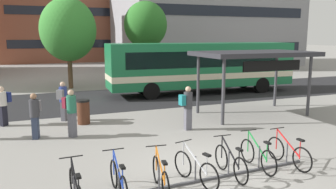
% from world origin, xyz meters
% --- Properties ---
extents(ground, '(200.00, 200.00, 0.00)m').
position_xyz_m(ground, '(0.00, 0.00, 0.00)').
color(ground, gray).
extents(bus_lane_asphalt, '(80.00, 7.20, 0.01)m').
position_xyz_m(bus_lane_asphalt, '(0.00, 11.38, 0.00)').
color(bus_lane_asphalt, '#232326').
rests_on(bus_lane_asphalt, ground).
extents(city_bus, '(12.14, 3.21, 3.20)m').
position_xyz_m(city_bus, '(5.58, 11.38, 1.78)').
color(city_bus, '#196B3D').
rests_on(city_bus, ground).
extents(bike_rack, '(6.92, 0.35, 0.70)m').
position_xyz_m(bike_rack, '(-0.88, -0.68, 0.09)').
color(bike_rack, '#47474C').
rests_on(bike_rack, ground).
extents(parked_bicycle_blue_1, '(0.52, 1.72, 0.99)m').
position_xyz_m(parked_bicycle_blue_1, '(-2.85, -0.72, 0.38)').
color(parked_bicycle_blue_1, black).
rests_on(parked_bicycle_blue_1, ground).
extents(parked_bicycle_orange_2, '(0.52, 1.71, 0.99)m').
position_xyz_m(parked_bicycle_orange_2, '(-1.86, -0.83, 0.38)').
color(parked_bicycle_orange_2, black).
rests_on(parked_bicycle_orange_2, ground).
extents(parked_bicycle_silver_3, '(0.60, 1.69, 0.99)m').
position_xyz_m(parked_bicycle_silver_3, '(-0.90, -0.73, 0.38)').
color(parked_bicycle_silver_3, black).
rests_on(parked_bicycle_silver_3, ground).
extents(parked_bicycle_black_4, '(0.52, 1.72, 0.99)m').
position_xyz_m(parked_bicycle_black_4, '(0.15, -0.68, 0.38)').
color(parked_bicycle_black_4, black).
rests_on(parked_bicycle_black_4, ground).
extents(parked_bicycle_green_5, '(0.52, 1.72, 0.99)m').
position_xyz_m(parked_bicycle_green_5, '(1.13, -0.50, 0.38)').
color(parked_bicycle_green_5, black).
rests_on(parked_bicycle_green_5, ground).
extents(parked_bicycle_red_6, '(0.52, 1.72, 0.99)m').
position_xyz_m(parked_bicycle_red_6, '(2.08, -0.64, 0.38)').
color(parked_bicycle_red_6, black).
rests_on(parked_bicycle_red_6, ground).
extents(transit_shelter, '(5.33, 3.19, 2.95)m').
position_xyz_m(transit_shelter, '(4.95, 5.10, 2.75)').
color(transit_shelter, '#38383D').
rests_on(transit_shelter, ground).
extents(commuter_maroon_pack_0, '(0.55, 0.60, 1.76)m').
position_xyz_m(commuter_maroon_pack_0, '(-3.34, 4.52, 1.02)').
color(commuter_maroon_pack_0, '#565660').
rests_on(commuter_maroon_pack_0, ground).
extents(commuter_teal_pack_1, '(0.55, 0.37, 1.73)m').
position_xyz_m(commuter_teal_pack_1, '(0.98, 3.82, 1.00)').
color(commuter_teal_pack_1, '#565660').
rests_on(commuter_teal_pack_1, ground).
extents(commuter_navy_pack_2, '(0.59, 0.58, 1.64)m').
position_xyz_m(commuter_navy_pack_2, '(-5.75, 7.16, 0.95)').
color(commuter_navy_pack_2, black).
rests_on(commuter_navy_pack_2, ground).
extents(commuter_grey_pack_4, '(0.54, 0.61, 1.72)m').
position_xyz_m(commuter_grey_pack_4, '(-3.41, 7.09, 0.99)').
color(commuter_grey_pack_4, '#565660').
rests_on(commuter_grey_pack_4, ground).
extents(commuter_grey_pack_5, '(0.46, 0.59, 1.66)m').
position_xyz_m(commuter_grey_pack_5, '(-4.56, 4.79, 0.96)').
color(commuter_grey_pack_5, '#2D3851').
rests_on(commuter_grey_pack_5, ground).
extents(trash_bin, '(0.55, 0.55, 1.03)m').
position_xyz_m(trash_bin, '(-2.68, 6.27, 0.52)').
color(trash_bin, '#4C2819').
rests_on(trash_bin, ground).
extents(street_tree_0, '(3.39, 3.39, 6.35)m').
position_xyz_m(street_tree_0, '(3.88, 17.97, 4.49)').
color(street_tree_0, brown).
rests_on(street_tree_0, ground).
extents(street_tree_1, '(3.81, 3.81, 6.24)m').
position_xyz_m(street_tree_1, '(-2.15, 16.56, 4.07)').
color(street_tree_1, brown).
rests_on(street_tree_1, ground).
extents(building_centre_block, '(17.23, 10.15, 12.88)m').
position_xyz_m(building_centre_block, '(0.04, 44.80, 6.44)').
color(building_centre_block, brown).
rests_on(building_centre_block, ground).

